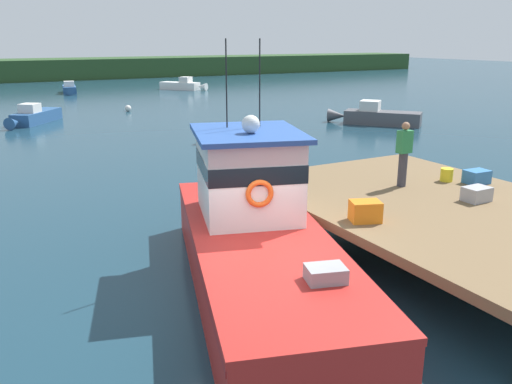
{
  "coord_description": "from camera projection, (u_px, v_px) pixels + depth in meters",
  "views": [
    {
      "loc": [
        -4.4,
        -7.99,
        4.8
      ],
      "look_at": [
        1.2,
        2.28,
        1.4
      ],
      "focal_mm": 37.17,
      "sensor_mm": 36.0,
      "label": 1
    }
  ],
  "objects": [
    {
      "name": "moored_boat_outer_mooring",
      "position": [
        183.0,
        85.0,
        51.34
      ],
      "size": [
        3.77,
        4.43,
        1.24
      ],
      "color": "white",
      "rests_on": "ground"
    },
    {
      "name": "crate_single_far",
      "position": [
        477.0,
        177.0,
        13.63
      ],
      "size": [
        0.62,
        0.47,
        0.35
      ],
      "primitive_type": "cube",
      "rotation": [
        0.0,
        0.0,
        -0.06
      ],
      "color": "#3370B2",
      "rests_on": "dock"
    },
    {
      "name": "mooring_buoy_inshore",
      "position": [
        128.0,
        108.0,
        36.14
      ],
      "size": [
        0.42,
        0.42,
        0.42
      ],
      "primitive_type": "sphere",
      "color": "silver",
      "rests_on": "ground"
    },
    {
      "name": "crate_stack_near_edge",
      "position": [
        365.0,
        211.0,
        10.79
      ],
      "size": [
        0.72,
        0.63,
        0.43
      ],
      "primitive_type": "cube",
      "rotation": [
        0.0,
        0.0,
        -0.37
      ],
      "color": "orange",
      "rests_on": "dock"
    },
    {
      "name": "main_fishing_boat",
      "position": [
        254.0,
        234.0,
        10.68
      ],
      "size": [
        4.75,
        9.91,
        4.8
      ],
      "color": "red",
      "rests_on": "ground"
    },
    {
      "name": "mooring_buoy_spare_mooring",
      "position": [
        201.0,
        139.0,
        24.89
      ],
      "size": [
        0.49,
        0.49,
        0.49
      ],
      "primitive_type": "sphere",
      "color": "silver",
      "rests_on": "ground"
    },
    {
      "name": "ground_plane",
      "position": [
        258.0,
        300.0,
        10.1
      ],
      "size": [
        200.0,
        200.0,
        0.0
      ],
      "primitive_type": "plane",
      "color": "#193847"
    },
    {
      "name": "far_shoreline",
      "position": [
        3.0,
        70.0,
        62.03
      ],
      "size": [
        120.0,
        8.0,
        2.4
      ],
      "primitive_type": "cube",
      "color": "#284723",
      "rests_on": "ground"
    },
    {
      "name": "moored_boat_off_the_point",
      "position": [
        376.0,
        116.0,
        30.6
      ],
      "size": [
        4.21,
        4.79,
        1.36
      ],
      "color": "#4C4C51",
      "rests_on": "ground"
    },
    {
      "name": "dock",
      "position": [
        443.0,
        209.0,
        12.01
      ],
      "size": [
        6.0,
        9.0,
        1.2
      ],
      "color": "#4C3D2D",
      "rests_on": "ground"
    },
    {
      "name": "deckhand_by_the_boat",
      "position": [
        404.0,
        153.0,
        13.18
      ],
      "size": [
        0.36,
        0.22,
        1.63
      ],
      "color": "#383842",
      "rests_on": "dock"
    },
    {
      "name": "moored_boat_near_channel",
      "position": [
        69.0,
        89.0,
        48.08
      ],
      "size": [
        1.58,
        4.4,
        1.1
      ],
      "color": "#285184",
      "rests_on": "ground"
    },
    {
      "name": "moored_boat_far_left",
      "position": [
        34.0,
        116.0,
        30.96
      ],
      "size": [
        3.57,
        4.31,
        1.19
      ],
      "color": "#285184",
      "rests_on": "ground"
    },
    {
      "name": "bait_bucket",
      "position": [
        447.0,
        175.0,
        13.84
      ],
      "size": [
        0.32,
        0.32,
        0.34
      ],
      "primitive_type": "cylinder",
      "color": "yellow",
      "rests_on": "dock"
    },
    {
      "name": "crate_single_by_cleat",
      "position": [
        477.0,
        194.0,
        12.15
      ],
      "size": [
        0.61,
        0.45,
        0.33
      ],
      "primitive_type": "cube",
      "rotation": [
        0.0,
        0.0,
        0.01
      ],
      "color": "#9E9EA3",
      "rests_on": "dock"
    }
  ]
}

